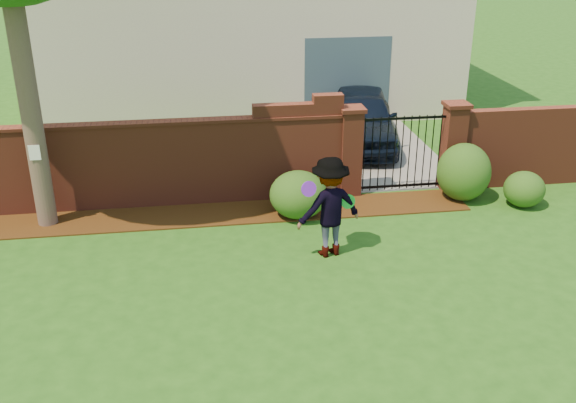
{
  "coord_description": "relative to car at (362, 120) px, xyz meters",
  "views": [
    {
      "loc": [
        -0.76,
        -8.46,
        5.39
      ],
      "look_at": [
        0.71,
        1.4,
        1.05
      ],
      "focal_mm": 41.06,
      "sensor_mm": 36.0,
      "label": 1
    }
  ],
  "objects": [
    {
      "name": "brick_wall",
      "position": [
        -5.43,
        -2.95,
        0.22
      ],
      "size": [
        8.7,
        0.31,
        2.16
      ],
      "color": "maroon",
      "rests_on": "ground"
    },
    {
      "name": "frisbee_purple",
      "position": [
        -2.39,
        -5.7,
        0.62
      ],
      "size": [
        0.27,
        0.13,
        0.26
      ],
      "primitive_type": "cylinder",
      "rotation": [
        1.36,
        0.0,
        0.22
      ],
      "color": "#7C22D6",
      "rests_on": "man"
    },
    {
      "name": "paper_notice",
      "position": [
        -7.02,
        -3.74,
        0.8
      ],
      "size": [
        0.2,
        0.01,
        0.28
      ],
      "primitive_type": "cube",
      "color": "white",
      "rests_on": "tree"
    },
    {
      "name": "pillar_right",
      "position": [
        1.18,
        -2.95,
        0.25
      ],
      "size": [
        0.5,
        0.5,
        1.88
      ],
      "color": "maroon",
      "rests_on": "ground"
    },
    {
      "name": "car",
      "position": [
        0.0,
        0.0,
        0.0
      ],
      "size": [
        2.44,
        4.38,
        1.41
      ],
      "primitive_type": "imported",
      "rotation": [
        0.0,
        0.0,
        -0.2
      ],
      "color": "black",
      "rests_on": "ground"
    },
    {
      "name": "shrub_right",
      "position": [
        2.3,
        -4.07,
        -0.34
      ],
      "size": [
        0.81,
        0.81,
        0.72
      ],
      "primitive_type": "ellipsoid",
      "color": "#1C4916",
      "rests_on": "ground"
    },
    {
      "name": "man",
      "position": [
        -1.99,
        -5.54,
        0.18
      ],
      "size": [
        1.27,
        0.92,
        1.76
      ],
      "primitive_type": "imported",
      "rotation": [
        0.0,
        0.0,
        3.39
      ],
      "color": "gray",
      "rests_on": "ground"
    },
    {
      "name": "driveway",
      "position": [
        0.08,
        1.05,
        -0.7
      ],
      "size": [
        3.2,
        8.0,
        0.01
      ],
      "primitive_type": "cube",
      "color": "slate",
      "rests_on": "ground"
    },
    {
      "name": "shrub_left",
      "position": [
        -2.26,
        -3.91,
        -0.25
      ],
      "size": [
        1.12,
        1.12,
        0.92
      ],
      "primitive_type": "ellipsoid",
      "color": "#1C4916",
      "rests_on": "ground"
    },
    {
      "name": "iron_gate",
      "position": [
        0.08,
        -2.95,
        0.15
      ],
      "size": [
        1.78,
        0.03,
        1.6
      ],
      "color": "black",
      "rests_on": "ground"
    },
    {
      "name": "frisbee_green",
      "position": [
        -1.68,
        -5.54,
        0.28
      ],
      "size": [
        0.26,
        0.09,
        0.25
      ],
      "primitive_type": "cylinder",
      "rotation": [
        1.43,
        0.0,
        0.15
      ],
      "color": "green",
      "rests_on": "man"
    },
    {
      "name": "shrub_middle",
      "position": [
        1.21,
        -3.57,
        -0.11
      ],
      "size": [
        1.09,
        1.09,
        1.2
      ],
      "primitive_type": "ellipsoid",
      "color": "#1C4916",
      "rests_on": "ground"
    },
    {
      "name": "ground",
      "position": [
        -3.42,
        -6.95,
        -0.71
      ],
      "size": [
        80.0,
        80.0,
        0.01
      ],
      "primitive_type": "cube",
      "color": "#225114",
      "rests_on": "ground"
    },
    {
      "name": "pillar_left",
      "position": [
        -1.02,
        -2.95,
        0.25
      ],
      "size": [
        0.5,
        0.5,
        1.88
      ],
      "color": "maroon",
      "rests_on": "ground"
    },
    {
      "name": "mulch_bed",
      "position": [
        -4.37,
        -3.61,
        -0.69
      ],
      "size": [
        11.1,
        1.08,
        0.03
      ],
      "primitive_type": "cube",
      "color": "#341C09",
      "rests_on": "ground"
    },
    {
      "name": "brick_wall_return",
      "position": [
        3.18,
        -2.95,
        0.15
      ],
      "size": [
        4.0,
        0.25,
        1.7
      ],
      "primitive_type": "cube",
      "color": "maroon",
      "rests_on": "ground"
    }
  ]
}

